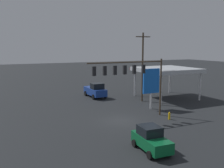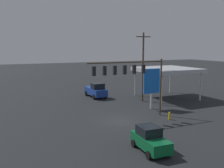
{
  "view_description": "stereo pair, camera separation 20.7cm",
  "coord_description": "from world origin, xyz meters",
  "px_view_note": "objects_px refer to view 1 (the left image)",
  "views": [
    {
      "loc": [
        12.14,
        24.12,
        8.25
      ],
      "look_at": [
        0.0,
        -2.0,
        3.88
      ],
      "focal_mm": 40.0,
      "sensor_mm": 36.0,
      "label": 1
    },
    {
      "loc": [
        11.95,
        24.21,
        8.25
      ],
      "look_at": [
        0.0,
        -2.0,
        3.88
      ],
      "focal_mm": 40.0,
      "sensor_mm": 36.0,
      "label": 2
    }
  ],
  "objects_px": {
    "pickup_parked": "(95,91)",
    "hatchback_crossing": "(151,139)",
    "utility_pole": "(143,66)",
    "traffic_signal_assembly": "(130,73)",
    "price_sign": "(151,82)",
    "fire_hydrant": "(169,116)"
  },
  "relations": [
    {
      "from": "traffic_signal_assembly",
      "to": "hatchback_crossing",
      "type": "height_order",
      "value": "traffic_signal_assembly"
    },
    {
      "from": "hatchback_crossing",
      "to": "fire_hydrant",
      "type": "bearing_deg",
      "value": 136.11
    },
    {
      "from": "traffic_signal_assembly",
      "to": "fire_hydrant",
      "type": "height_order",
      "value": "traffic_signal_assembly"
    },
    {
      "from": "utility_pole",
      "to": "hatchback_crossing",
      "type": "relative_size",
      "value": 2.64
    },
    {
      "from": "hatchback_crossing",
      "to": "fire_hydrant",
      "type": "relative_size",
      "value": 4.41
    },
    {
      "from": "pickup_parked",
      "to": "hatchback_crossing",
      "type": "relative_size",
      "value": 1.36
    },
    {
      "from": "price_sign",
      "to": "hatchback_crossing",
      "type": "relative_size",
      "value": 1.38
    },
    {
      "from": "utility_pole",
      "to": "price_sign",
      "type": "relative_size",
      "value": 1.91
    },
    {
      "from": "hatchback_crossing",
      "to": "pickup_parked",
      "type": "bearing_deg",
      "value": 173.29
    },
    {
      "from": "utility_pole",
      "to": "price_sign",
      "type": "distance_m",
      "value": 5.08
    },
    {
      "from": "price_sign",
      "to": "pickup_parked",
      "type": "bearing_deg",
      "value": -69.08
    },
    {
      "from": "pickup_parked",
      "to": "utility_pole",
      "type": "bearing_deg",
      "value": 40.92
    },
    {
      "from": "traffic_signal_assembly",
      "to": "price_sign",
      "type": "distance_m",
      "value": 5.93
    },
    {
      "from": "fire_hydrant",
      "to": "price_sign",
      "type": "bearing_deg",
      "value": -99.42
    },
    {
      "from": "utility_pole",
      "to": "hatchback_crossing",
      "type": "distance_m",
      "value": 18.78
    },
    {
      "from": "pickup_parked",
      "to": "hatchback_crossing",
      "type": "height_order",
      "value": "pickup_parked"
    },
    {
      "from": "pickup_parked",
      "to": "hatchback_crossing",
      "type": "bearing_deg",
      "value": -11.83
    },
    {
      "from": "price_sign",
      "to": "pickup_parked",
      "type": "xyz_separation_m",
      "value": [
        3.91,
        -10.23,
        -2.49
      ]
    },
    {
      "from": "price_sign",
      "to": "pickup_parked",
      "type": "height_order",
      "value": "price_sign"
    },
    {
      "from": "fire_hydrant",
      "to": "pickup_parked",
      "type": "bearing_deg",
      "value": -78.62
    },
    {
      "from": "price_sign",
      "to": "pickup_parked",
      "type": "distance_m",
      "value": 11.23
    },
    {
      "from": "traffic_signal_assembly",
      "to": "fire_hydrant",
      "type": "bearing_deg",
      "value": 152.84
    }
  ]
}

